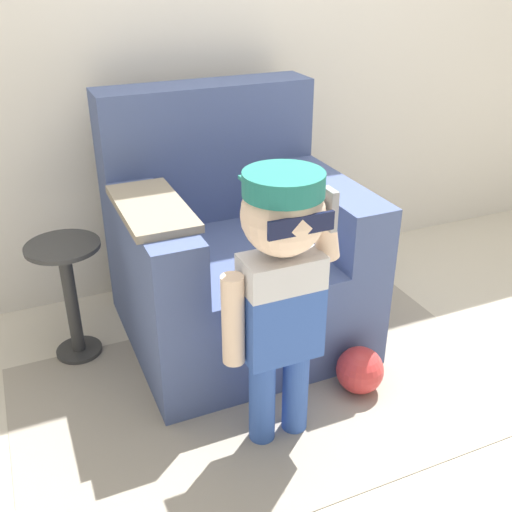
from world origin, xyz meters
name	(u,v)px	position (x,y,z in m)	size (l,w,h in m)	color
ground_plane	(268,326)	(0.00, 0.00, 0.00)	(10.00, 10.00, 0.00)	beige
wall_back	(213,16)	(0.00, 0.64, 1.30)	(10.00, 0.05, 2.60)	silver
armchair	(232,252)	(-0.14, 0.08, 0.38)	(0.98, 0.94, 1.06)	#475684
person_child	(281,272)	(-0.25, -0.64, 0.67)	(0.41, 0.31, 1.00)	#3356AD
side_table	(70,290)	(-0.84, 0.15, 0.32)	(0.30, 0.30, 0.53)	#333333
rug	(268,392)	(-0.20, -0.43, 0.00)	(1.93, 1.15, 0.01)	#9E9384
toy_ball	(360,370)	(0.15, -0.55, 0.09)	(0.19, 0.19, 0.19)	#D13838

